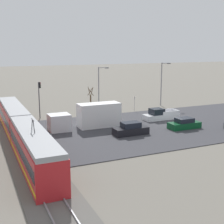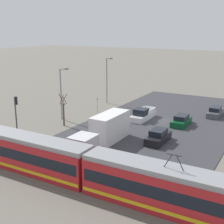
{
  "view_description": "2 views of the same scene",
  "coord_description": "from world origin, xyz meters",
  "px_view_note": "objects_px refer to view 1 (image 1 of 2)",
  "views": [
    {
      "loc": [
        -36.73,
        26.5,
        10.99
      ],
      "look_at": [
        -0.15,
        10.05,
        2.71
      ],
      "focal_mm": 50.0,
      "sensor_mm": 36.0,
      "label": 1
    },
    {
      "loc": [
        -15.29,
        42.1,
        13.43
      ],
      "look_at": [
        3.09,
        9.97,
        3.47
      ],
      "focal_mm": 50.0,
      "sensor_mm": 36.0,
      "label": 2
    }
  ],
  "objects_px": {
    "light_rail_tram": "(22,131)",
    "sedan_car_0": "(131,129)",
    "box_truck": "(90,117)",
    "pickup_truck": "(160,115)",
    "traffic_light_pole": "(39,95)",
    "no_parking_sign": "(134,102)",
    "street_tree": "(91,102)",
    "street_lamp_mid_block": "(100,86)",
    "street_lamp_near_crossing": "(162,81)",
    "sedan_car_1": "(184,124)"
  },
  "relations": [
    {
      "from": "light_rail_tram",
      "to": "sedan_car_0",
      "type": "xyz_separation_m",
      "value": [
        -1.08,
        -13.35,
        -1.01
      ]
    },
    {
      "from": "sedan_car_0",
      "to": "street_lamp_mid_block",
      "type": "relative_size",
      "value": 0.59
    },
    {
      "from": "sedan_car_1",
      "to": "traffic_light_pole",
      "type": "height_order",
      "value": "traffic_light_pole"
    },
    {
      "from": "sedan_car_0",
      "to": "traffic_light_pole",
      "type": "bearing_deg",
      "value": -149.34
    },
    {
      "from": "traffic_light_pole",
      "to": "street_lamp_mid_block",
      "type": "bearing_deg",
      "value": -79.71
    },
    {
      "from": "sedan_car_1",
      "to": "no_parking_sign",
      "type": "bearing_deg",
      "value": -178.79
    },
    {
      "from": "pickup_truck",
      "to": "no_parking_sign",
      "type": "relative_size",
      "value": 2.21
    },
    {
      "from": "pickup_truck",
      "to": "street_lamp_mid_block",
      "type": "xyz_separation_m",
      "value": [
        10.76,
        5.73,
        3.72
      ]
    },
    {
      "from": "box_truck",
      "to": "traffic_light_pole",
      "type": "relative_size",
      "value": 1.75
    },
    {
      "from": "light_rail_tram",
      "to": "pickup_truck",
      "type": "xyz_separation_m",
      "value": [
        4.66,
        -21.51,
        -1.01
      ]
    },
    {
      "from": "pickup_truck",
      "to": "sedan_car_0",
      "type": "relative_size",
      "value": 1.25
    },
    {
      "from": "street_lamp_near_crossing",
      "to": "no_parking_sign",
      "type": "relative_size",
      "value": 3.22
    },
    {
      "from": "street_lamp_mid_block",
      "to": "sedan_car_0",
      "type": "bearing_deg",
      "value": 171.62
    },
    {
      "from": "light_rail_tram",
      "to": "box_truck",
      "type": "relative_size",
      "value": 2.93
    },
    {
      "from": "light_rail_tram",
      "to": "sedan_car_0",
      "type": "height_order",
      "value": "light_rail_tram"
    },
    {
      "from": "sedan_car_1",
      "to": "no_parking_sign",
      "type": "xyz_separation_m",
      "value": [
        13.97,
        0.3,
        0.86
      ]
    },
    {
      "from": "box_truck",
      "to": "sedan_car_0",
      "type": "xyz_separation_m",
      "value": [
        -5.47,
        -3.56,
        -0.87
      ]
    },
    {
      "from": "street_tree",
      "to": "no_parking_sign",
      "type": "relative_size",
      "value": 1.81
    },
    {
      "from": "traffic_light_pole",
      "to": "no_parking_sign",
      "type": "xyz_separation_m",
      "value": [
        -0.79,
        -16.49,
        -2.15
      ]
    },
    {
      "from": "box_truck",
      "to": "sedan_car_1",
      "type": "relative_size",
      "value": 2.25
    },
    {
      "from": "light_rail_tram",
      "to": "street_tree",
      "type": "relative_size",
      "value": 6.36
    },
    {
      "from": "traffic_light_pole",
      "to": "street_lamp_near_crossing",
      "type": "relative_size",
      "value": 0.7
    },
    {
      "from": "traffic_light_pole",
      "to": "sedan_car_0",
      "type": "bearing_deg",
      "value": -149.34
    },
    {
      "from": "street_lamp_near_crossing",
      "to": "no_parking_sign",
      "type": "bearing_deg",
      "value": 108.18
    },
    {
      "from": "light_rail_tram",
      "to": "no_parking_sign",
      "type": "distance_m",
      "value": 24.71
    },
    {
      "from": "pickup_truck",
      "to": "sedan_car_0",
      "type": "xyz_separation_m",
      "value": [
        -5.74,
        8.16,
        0.0
      ]
    },
    {
      "from": "light_rail_tram",
      "to": "box_truck",
      "type": "height_order",
      "value": "light_rail_tram"
    },
    {
      "from": "light_rail_tram",
      "to": "pickup_truck",
      "type": "bearing_deg",
      "value": -77.78
    },
    {
      "from": "pickup_truck",
      "to": "sedan_car_1",
      "type": "bearing_deg",
      "value": -179.72
    },
    {
      "from": "street_tree",
      "to": "street_lamp_near_crossing",
      "type": "height_order",
      "value": "street_lamp_near_crossing"
    },
    {
      "from": "box_truck",
      "to": "pickup_truck",
      "type": "relative_size",
      "value": 1.78
    },
    {
      "from": "box_truck",
      "to": "street_lamp_mid_block",
      "type": "xyz_separation_m",
      "value": [
        11.02,
        -5.99,
        2.85
      ]
    },
    {
      "from": "pickup_truck",
      "to": "no_parking_sign",
      "type": "distance_m",
      "value": 8.01
    },
    {
      "from": "box_truck",
      "to": "traffic_light_pole",
      "type": "bearing_deg",
      "value": 29.15
    },
    {
      "from": "box_truck",
      "to": "street_tree",
      "type": "relative_size",
      "value": 2.17
    },
    {
      "from": "box_truck",
      "to": "street_tree",
      "type": "xyz_separation_m",
      "value": [
        8.75,
        -3.4,
        0.49
      ]
    },
    {
      "from": "sedan_car_0",
      "to": "traffic_light_pole",
      "type": "relative_size",
      "value": 0.78
    },
    {
      "from": "sedan_car_1",
      "to": "traffic_light_pole",
      "type": "bearing_deg",
      "value": -131.34
    },
    {
      "from": "pickup_truck",
      "to": "sedan_car_0",
      "type": "bearing_deg",
      "value": 125.11
    },
    {
      "from": "pickup_truck",
      "to": "sedan_car_0",
      "type": "distance_m",
      "value": 9.98
    },
    {
      "from": "light_rail_tram",
      "to": "sedan_car_0",
      "type": "bearing_deg",
      "value": -94.62
    },
    {
      "from": "pickup_truck",
      "to": "sedan_car_0",
      "type": "height_order",
      "value": "pickup_truck"
    },
    {
      "from": "sedan_car_1",
      "to": "street_lamp_mid_block",
      "type": "bearing_deg",
      "value": -161.03
    },
    {
      "from": "sedan_car_0",
      "to": "street_tree",
      "type": "bearing_deg",
      "value": -179.34
    },
    {
      "from": "no_parking_sign",
      "to": "street_tree",
      "type": "bearing_deg",
      "value": 86.27
    },
    {
      "from": "pickup_truck",
      "to": "street_tree",
      "type": "relative_size",
      "value": 1.22
    },
    {
      "from": "street_lamp_near_crossing",
      "to": "street_lamp_mid_block",
      "type": "relative_size",
      "value": 1.07
    },
    {
      "from": "sedan_car_0",
      "to": "street_lamp_mid_block",
      "type": "bearing_deg",
      "value": 171.62
    },
    {
      "from": "box_truck",
      "to": "street_lamp_near_crossing",
      "type": "height_order",
      "value": "street_lamp_near_crossing"
    },
    {
      "from": "sedan_car_0",
      "to": "pickup_truck",
      "type": "bearing_deg",
      "value": 125.11
    }
  ]
}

